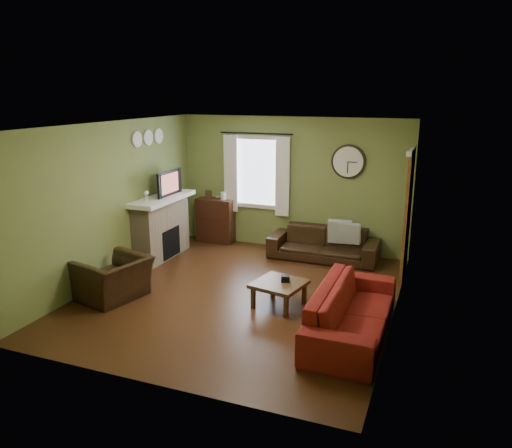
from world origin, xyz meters
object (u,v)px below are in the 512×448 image
(armchair, at_px, (114,278))
(coffee_table, at_px, (279,294))
(sofa_brown, at_px, (323,244))
(bookshelf, at_px, (215,220))
(sofa_red, at_px, (352,311))

(armchair, relative_size, coffee_table, 1.42)
(sofa_brown, relative_size, coffee_table, 2.94)
(bookshelf, bearing_deg, sofa_brown, -6.71)
(bookshelf, xyz_separation_m, sofa_red, (3.42, -3.09, -0.13))
(sofa_brown, xyz_separation_m, coffee_table, (-0.10, -2.30, -0.11))
(bookshelf, bearing_deg, coffee_table, -48.76)
(bookshelf, bearing_deg, sofa_red, -42.03)
(sofa_red, distance_m, coffee_table, 1.27)
(sofa_brown, distance_m, coffee_table, 2.31)
(sofa_red, relative_size, coffee_table, 3.25)
(sofa_red, height_order, armchair, sofa_red)
(sofa_red, bearing_deg, armchair, 92.15)
(sofa_red, bearing_deg, bookshelf, 47.97)
(bookshelf, relative_size, sofa_brown, 0.45)
(bookshelf, distance_m, sofa_brown, 2.39)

